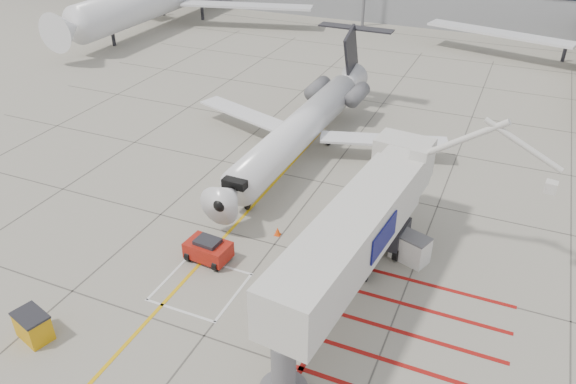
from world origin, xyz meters
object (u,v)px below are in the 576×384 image
at_px(regional_jet, 289,122).
at_px(pushback_tug, 208,249).
at_px(jet_bridge, 348,248).
at_px(spill_bin, 33,326).

xyz_separation_m(regional_jet, pushback_tug, (0.27, -11.96, -2.85)).
distance_m(regional_jet, pushback_tug, 12.30).
height_order(jet_bridge, pushback_tug, jet_bridge).
xyz_separation_m(jet_bridge, spill_bin, (-12.70, -7.93, -2.91)).
height_order(pushback_tug, spill_bin, pushback_tug).
bearing_deg(pushback_tug, jet_bridge, 0.80).
xyz_separation_m(regional_jet, spill_bin, (-4.18, -20.44, -2.85)).
relative_size(jet_bridge, spill_bin, 10.92).
bearing_deg(spill_bin, pushback_tug, 78.48).
bearing_deg(regional_jet, jet_bridge, -54.57).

